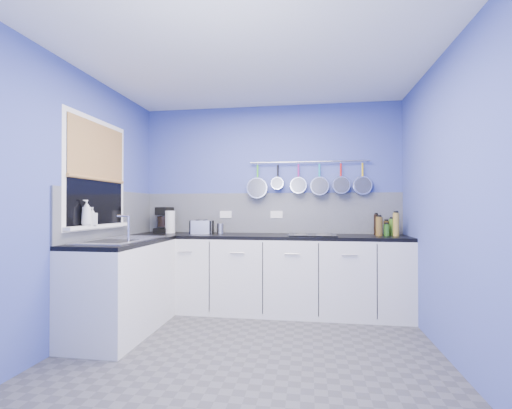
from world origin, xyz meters
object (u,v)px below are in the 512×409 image
(soap_bottle_a, at_px, (87,213))
(toaster, at_px, (202,227))
(canister, at_px, (220,228))
(paper_towel, at_px, (170,222))
(coffee_maker, at_px, (164,220))
(hob, at_px, (312,235))
(soap_bottle_b, at_px, (92,216))

(soap_bottle_a, relative_size, toaster, 0.95)
(toaster, relative_size, canister, 2.05)
(paper_towel, height_order, coffee_maker, coffee_maker)
(paper_towel, bearing_deg, toaster, -6.49)
(soap_bottle_a, xyz_separation_m, hob, (2.07, 1.10, -0.26))
(paper_towel, bearing_deg, canister, 3.02)
(soap_bottle_b, height_order, hob, soap_bottle_b)
(soap_bottle_a, xyz_separation_m, paper_towel, (0.31, 1.21, -0.13))
(coffee_maker, distance_m, canister, 0.75)
(soap_bottle_b, bearing_deg, hob, 26.03)
(soap_bottle_b, xyz_separation_m, canister, (0.95, 1.16, -0.17))
(paper_towel, height_order, canister, paper_towel)
(paper_towel, relative_size, hob, 0.52)
(soap_bottle_a, bearing_deg, soap_bottle_b, 90.00)
(soap_bottle_a, distance_m, hob, 2.36)
(soap_bottle_b, xyz_separation_m, paper_towel, (0.31, 1.12, -0.10))
(soap_bottle_a, xyz_separation_m, canister, (0.95, 1.24, -0.21))
(paper_towel, bearing_deg, coffee_maker, 155.37)
(paper_towel, xyz_separation_m, coffee_maker, (-0.10, 0.05, 0.02))
(soap_bottle_a, bearing_deg, canister, 52.65)
(coffee_maker, bearing_deg, hob, 7.52)
(coffee_maker, xyz_separation_m, toaster, (0.53, -0.10, -0.08))
(soap_bottle_b, bearing_deg, soap_bottle_a, -90.00)
(soap_bottle_a, relative_size, hob, 0.45)
(coffee_maker, xyz_separation_m, canister, (0.74, -0.01, -0.10))
(toaster, xyz_separation_m, canister, (0.21, 0.08, -0.02))
(canister, bearing_deg, toaster, -158.86)
(soap_bottle_a, distance_m, paper_towel, 1.26)
(hob, bearing_deg, paper_towel, 176.32)
(paper_towel, bearing_deg, soap_bottle_b, -105.53)
(soap_bottle_b, bearing_deg, paper_towel, 74.47)
(coffee_maker, height_order, hob, coffee_maker)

